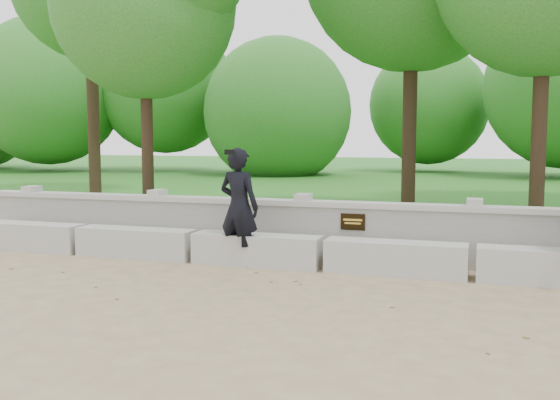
# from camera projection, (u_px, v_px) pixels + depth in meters

# --- Properties ---
(ground) EXTENTS (80.00, 80.00, 0.00)m
(ground) POSITION_uv_depth(u_px,v_px,m) (282.00, 303.00, 6.97)
(ground) COLOR #9F8961
(ground) RESTS_ON ground
(lawn) EXTENTS (40.00, 22.00, 0.25)m
(lawn) POSITION_uv_depth(u_px,v_px,m) (414.00, 191.00, 20.20)
(lawn) COLOR #1D5C15
(lawn) RESTS_ON ground
(concrete_bench) EXTENTS (11.90, 0.45, 0.45)m
(concrete_bench) POSITION_uv_depth(u_px,v_px,m) (323.00, 254.00, 8.75)
(concrete_bench) COLOR #ADABA4
(concrete_bench) RESTS_ON ground
(parapet_wall) EXTENTS (12.50, 0.35, 0.90)m
(parapet_wall) POSITION_uv_depth(u_px,v_px,m) (335.00, 230.00, 9.39)
(parapet_wall) COLOR #A3A19A
(parapet_wall) RESTS_ON ground
(man_main) EXTENTS (0.69, 0.63, 1.71)m
(man_main) POSITION_uv_depth(u_px,v_px,m) (239.00, 207.00, 8.97)
(man_main) COLOR black
(man_main) RESTS_ON ground
(shrub_a) EXTENTS (0.34, 0.29, 0.53)m
(shrub_a) POSITION_uv_depth(u_px,v_px,m) (70.00, 209.00, 11.70)
(shrub_a) COLOR #256E28
(shrub_a) RESTS_ON lawn
(shrub_b) EXTENTS (0.30, 0.35, 0.58)m
(shrub_b) POSITION_uv_depth(u_px,v_px,m) (298.00, 217.00, 10.28)
(shrub_b) COLOR #256E28
(shrub_b) RESTS_ON lawn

